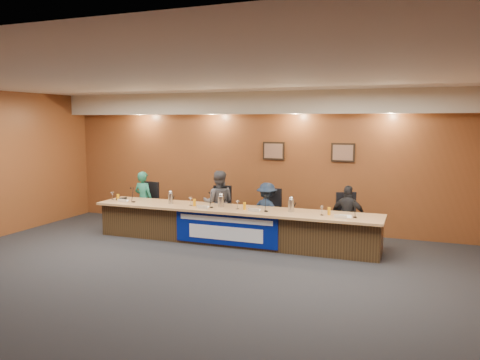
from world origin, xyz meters
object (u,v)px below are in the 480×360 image
(banner, at_px, (225,229))
(office_chair_b, at_px, (220,213))
(office_chair_a, at_px, (146,207))
(panelist_a, at_px, (144,200))
(dais_body, at_px, (233,226))
(carafe_mid, at_px, (221,202))
(office_chair_c, at_px, (268,216))
(office_chair_d, at_px, (348,223))
(panelist_b, at_px, (219,203))
(carafe_left, at_px, (171,198))
(speakerphone, at_px, (123,199))
(panelist_d, at_px, (348,216))
(panelist_c, at_px, (267,211))
(carafe_right, at_px, (291,206))

(banner, distance_m, office_chair_b, 1.21)
(office_chair_a, height_order, office_chair_b, same)
(panelist_a, xyz_separation_m, office_chair_b, (1.95, 0.10, -0.20))
(dais_body, bearing_deg, carafe_mid, -177.68)
(office_chair_c, height_order, office_chair_d, same)
(panelist_b, xyz_separation_m, carafe_mid, (0.31, -0.56, 0.14))
(carafe_left, height_order, carafe_mid, carafe_left)
(speakerphone, bearing_deg, office_chair_c, 11.84)
(carafe_left, bearing_deg, office_chair_c, 19.38)
(dais_body, bearing_deg, office_chair_a, 165.47)
(panelist_d, bearing_deg, office_chair_d, -83.98)
(office_chair_c, bearing_deg, carafe_mid, -133.84)
(office_chair_a, distance_m, speakerphone, 0.76)
(office_chair_a, relative_size, carafe_mid, 2.08)
(panelist_a, bearing_deg, office_chair_b, -170.73)
(panelist_a, height_order, speakerphone, panelist_a)
(panelist_d, bearing_deg, panelist_b, 6.02)
(carafe_left, relative_size, speakerphone, 0.73)
(panelist_d, distance_m, office_chair_c, 1.73)
(panelist_c, bearing_deg, office_chair_a, 12.40)
(dais_body, relative_size, carafe_left, 25.60)
(office_chair_b, relative_size, office_chair_c, 1.00)
(office_chair_a, bearing_deg, panelist_c, 8.66)
(carafe_right, bearing_deg, carafe_mid, -179.30)
(office_chair_c, xyz_separation_m, speakerphone, (-3.26, -0.68, 0.30))
(dais_body, relative_size, office_chair_b, 12.50)
(carafe_right, bearing_deg, panelist_a, 171.75)
(panelist_d, height_order, carafe_right, panelist_d)
(carafe_left, xyz_separation_m, speakerphone, (-1.25, 0.02, -0.09))
(dais_body, distance_m, carafe_left, 1.53)
(panelist_b, bearing_deg, panelist_a, -17.86)
(panelist_b, xyz_separation_m, speakerphone, (-2.12, -0.58, 0.05))
(panelist_d, relative_size, carafe_mid, 5.46)
(office_chair_a, height_order, speakerphone, speakerphone)
(panelist_c, xyz_separation_m, office_chair_c, (-0.00, 0.10, -0.14))
(carafe_mid, bearing_deg, dais_body, 2.32)
(banner, height_order, panelist_a, panelist_a)
(panelist_c, bearing_deg, banner, 73.93)
(dais_body, relative_size, panelist_c, 4.87)
(dais_body, distance_m, panelist_b, 0.88)
(panelist_b, relative_size, carafe_left, 6.19)
(dais_body, xyz_separation_m, office_chair_d, (2.29, 0.65, 0.13))
(office_chair_d, xyz_separation_m, carafe_right, (-1.04, -0.65, 0.39))
(carafe_mid, height_order, speakerphone, carafe_mid)
(office_chair_d, bearing_deg, panelist_d, -114.52)
(carafe_left, bearing_deg, panelist_a, 150.65)
(office_chair_a, relative_size, office_chair_b, 1.00)
(banner, height_order, office_chair_c, banner)
(panelist_a, distance_m, office_chair_d, 4.81)
(office_chair_d, xyz_separation_m, speakerphone, (-4.98, -0.68, 0.30))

